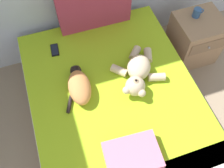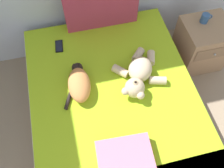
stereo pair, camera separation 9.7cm
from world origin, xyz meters
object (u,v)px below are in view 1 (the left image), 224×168
Objects in this scene: mug at (197,13)px; nightstand at (194,39)px; bed at (115,108)px; cat at (79,86)px; cell_phone at (55,50)px; teddy_bear at (138,73)px; throw_pillow at (132,156)px; patterned_cushion at (94,3)px.

nightstand is at bearing -69.25° from mug.
bed is 1.28m from mug.
cat is 0.52m from cell_phone.
teddy_bear reaches higher than bed.
teddy_bear reaches higher than throw_pillow.
cat is 3.46× the size of mug.
cat is (-0.27, 0.14, 0.33)m from bed.
throw_pillow is 0.73× the size of nightstand.
mug is at bearing -15.46° from patterned_cushion.
throw_pillow reaches higher than nightstand.
teddy_bear is at bearing -77.91° from patterned_cushion.
mug is (1.14, 1.14, 0.04)m from throw_pillow.
mug is (1.48, -0.06, 0.09)m from cell_phone.
patterned_cushion reaches higher than teddy_bear.
patterned_cushion is at bearing 84.47° from throw_pillow.
throw_pillow is 3.33× the size of mug.
cell_phone reaches higher than bed.
patterned_cushion is at bearing 160.97° from nightstand.
mug is (1.09, 0.59, 0.35)m from bed.
patterned_cushion is 1.30× the size of teddy_bear.
bed is 1.01m from patterned_cushion.
patterned_cushion is 0.80m from teddy_bear.
bed is 3.51× the size of nightstand.
throw_pillow is at bearing -74.38° from cell_phone.
throw_pillow is at bearing -95.53° from patterned_cushion.
bed is at bearing -157.34° from teddy_bear.
throw_pillow is (0.33, -1.20, 0.05)m from cell_phone.
patterned_cushion is at bearing 102.09° from teddy_bear.
patterned_cushion is 0.83m from cat.
mug reaches higher than cell_phone.
patterned_cushion is 1.44m from throw_pillow.
cat reaches higher than nightstand.
mug is (1.01, -0.28, -0.17)m from patterned_cushion.
cell_phone is (-0.12, 0.50, -0.07)m from cat.
mug is (-0.03, 0.08, 0.32)m from nightstand.
teddy_bear is 1.39× the size of throw_pillow.
teddy_bear is at bearing -149.96° from mug.
throw_pillow reaches higher than cell_phone.
nightstand is 0.33m from mug.
cat is (-0.35, -0.72, -0.19)m from patterned_cushion.
patterned_cushion reaches higher than bed.
throw_pillow is at bearing -95.85° from bed.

